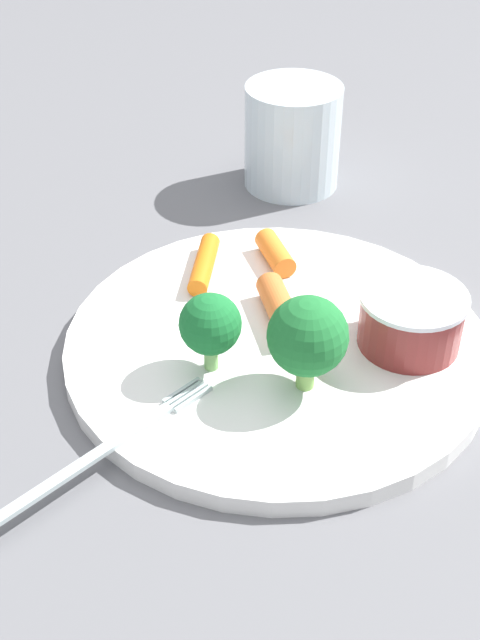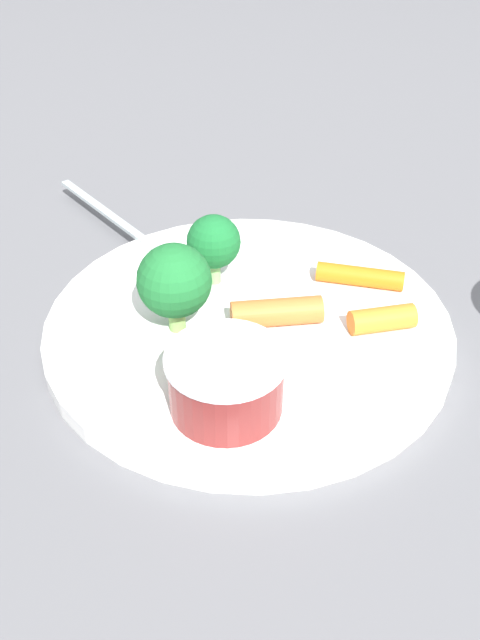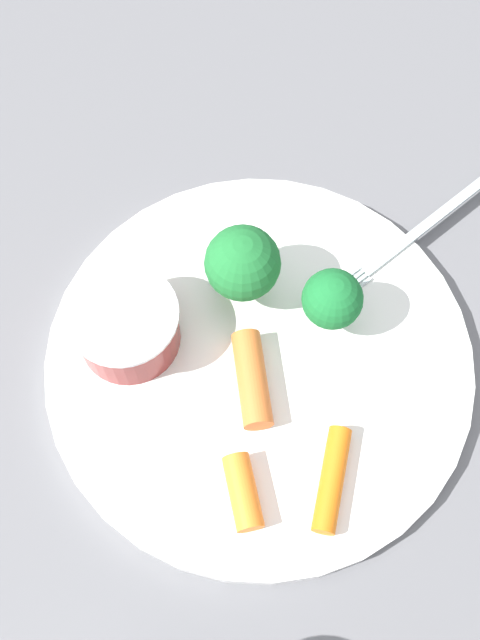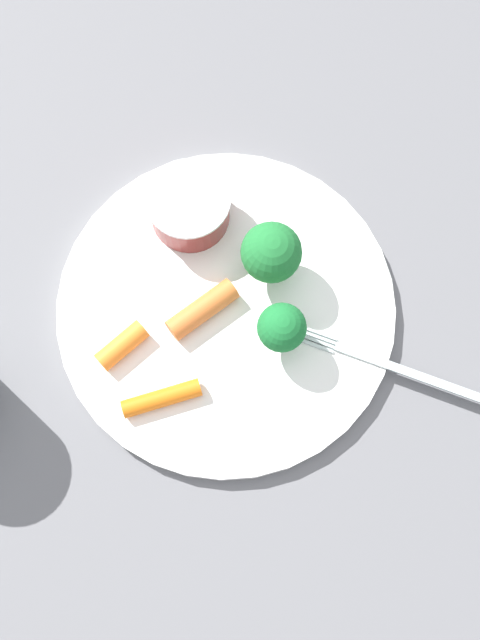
{
  "view_description": "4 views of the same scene",
  "coord_description": "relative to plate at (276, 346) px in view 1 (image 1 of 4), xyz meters",
  "views": [
    {
      "loc": [
        -0.39,
        -0.16,
        0.35
      ],
      "look_at": [
        -0.02,
        0.02,
        0.03
      ],
      "focal_mm": 47.9,
      "sensor_mm": 36.0,
      "label": 1
    },
    {
      "loc": [
        0.18,
        -0.3,
        0.28
      ],
      "look_at": [
        0.0,
        -0.01,
        0.02
      ],
      "focal_mm": 37.95,
      "sensor_mm": 36.0,
      "label": 2
    },
    {
      "loc": [
        0.15,
        0.08,
        0.43
      ],
      "look_at": [
        -0.01,
        -0.02,
        0.03
      ],
      "focal_mm": 41.3,
      "sensor_mm": 36.0,
      "label": 3
    },
    {
      "loc": [
        -0.02,
        0.18,
        0.61
      ],
      "look_at": [
        -0.01,
        0.01,
        0.02
      ],
      "focal_mm": 44.67,
      "sensor_mm": 36.0,
      "label": 4
    }
  ],
  "objects": [
    {
      "name": "carrot_stick_0",
      "position": [
        0.02,
        0.01,
        0.01
      ],
      "size": [
        0.06,
        0.05,
        0.02
      ],
      "primitive_type": "cylinder",
      "rotation": [
        1.57,
        0.0,
        2.24
      ],
      "color": "orange",
      "rests_on": "plate"
    },
    {
      "name": "ground_plane",
      "position": [
        0.0,
        0.0,
        -0.01
      ],
      "size": [
        2.4,
        2.4,
        0.0
      ],
      "primitive_type": "plane",
      "color": "slate"
    },
    {
      "name": "carrot_stick_1",
      "position": [
        0.08,
        0.04,
        0.01
      ],
      "size": [
        0.04,
        0.04,
        0.02
      ],
      "primitive_type": "cylinder",
      "rotation": [
        1.57,
        0.0,
        5.47
      ],
      "color": "orange",
      "rests_on": "plate"
    },
    {
      "name": "sauce_cup",
      "position": [
        0.03,
        -0.08,
        0.02
      ],
      "size": [
        0.07,
        0.07,
        0.04
      ],
      "color": "maroon",
      "rests_on": "plate"
    },
    {
      "name": "drinking_glass",
      "position": [
        0.21,
        0.08,
        0.04
      ],
      "size": [
        0.08,
        0.08,
        0.08
      ],
      "primitive_type": "cylinder",
      "color": "silver",
      "rests_on": "ground_plane"
    },
    {
      "name": "plate",
      "position": [
        0.0,
        0.0,
        0.0
      ],
      "size": [
        0.27,
        0.27,
        0.01
      ],
      "primitive_type": "cylinder",
      "color": "white",
      "rests_on": "ground_plane"
    },
    {
      "name": "carrot_stick_2",
      "position": [
        0.05,
        0.07,
        0.01
      ],
      "size": [
        0.06,
        0.03,
        0.01
      ],
      "primitive_type": "cylinder",
      "rotation": [
        1.57,
        0.0,
        5.03
      ],
      "color": "orange",
      "rests_on": "plate"
    },
    {
      "name": "broccoli_floret_1",
      "position": [
        -0.04,
        0.02,
        0.04
      ],
      "size": [
        0.04,
        0.04,
        0.05
      ],
      "color": "#87C46E",
      "rests_on": "plate"
    },
    {
      "name": "fork",
      "position": [
        -0.15,
        0.05,
        0.01
      ],
      "size": [
        0.18,
        0.07,
        0.0
      ],
      "color": "#B1C1C2",
      "rests_on": "plate"
    },
    {
      "name": "broccoli_floret_0",
      "position": [
        -0.03,
        -0.03,
        0.04
      ],
      "size": [
        0.05,
        0.05,
        0.06
      ],
      "color": "#8DC160",
      "rests_on": "plate"
    }
  ]
}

